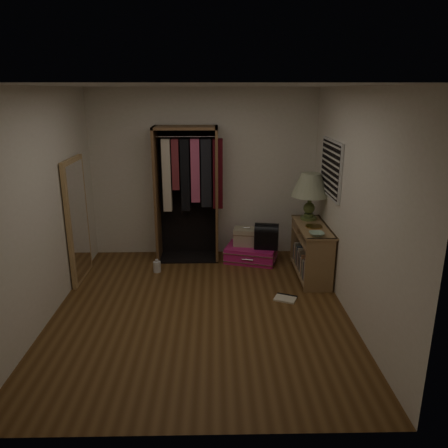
{
  "coord_description": "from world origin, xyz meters",
  "views": [
    {
      "loc": [
        0.18,
        -4.75,
        2.56
      ],
      "look_at": [
        0.3,
        0.95,
        0.8
      ],
      "focal_mm": 35.0,
      "sensor_mm": 36.0,
      "label": 1
    }
  ],
  "objects": [
    {
      "name": "pink_suitcase",
      "position": [
        0.74,
        1.6,
        0.12
      ],
      "size": [
        0.9,
        0.75,
        0.24
      ],
      "rotation": [
        0.0,
        0.0,
        -0.28
      ],
      "color": "#CC1870",
      "rests_on": "ground"
    },
    {
      "name": "ceramic_bowl",
      "position": [
        1.49,
        0.57,
        0.77
      ],
      "size": [
        0.2,
        0.2,
        0.05
      ],
      "primitive_type": "imported",
      "rotation": [
        0.0,
        0.0,
        0.02
      ],
      "color": "#97B59D",
      "rests_on": "console_bookshelf"
    },
    {
      "name": "black_bag",
      "position": [
        0.96,
        1.53,
        0.44
      ],
      "size": [
        0.39,
        0.29,
        0.39
      ],
      "rotation": [
        0.0,
        0.0,
        -0.18
      ],
      "color": "black",
      "rests_on": "pink_suitcase"
    },
    {
      "name": "open_wardrobe",
      "position": [
        -0.2,
        1.77,
        1.21
      ],
      "size": [
        1.02,
        0.5,
        2.05
      ],
      "color": "brown",
      "rests_on": "ground"
    },
    {
      "name": "room_walls",
      "position": [
        0.08,
        0.04,
        1.5
      ],
      "size": [
        3.52,
        4.02,
        2.6
      ],
      "color": "silver",
      "rests_on": "ground"
    },
    {
      "name": "table_lamp",
      "position": [
        1.54,
        1.32,
        1.25
      ],
      "size": [
        0.55,
        0.55,
        0.68
      ],
      "rotation": [
        0.0,
        0.0,
        -0.02
      ],
      "color": "#475A2B",
      "rests_on": "console_bookshelf"
    },
    {
      "name": "console_bookshelf",
      "position": [
        1.54,
        1.04,
        0.39
      ],
      "size": [
        0.42,
        1.12,
        0.75
      ],
      "color": "olive",
      "rests_on": "ground"
    },
    {
      "name": "floor_mirror",
      "position": [
        -1.7,
        1.0,
        0.85
      ],
      "size": [
        0.06,
        0.8,
        1.7
      ],
      "color": "tan",
      "rests_on": "ground"
    },
    {
      "name": "brass_tray",
      "position": [
        1.54,
        0.96,
        0.76
      ],
      "size": [
        0.28,
        0.28,
        0.01
      ],
      "rotation": [
        0.0,
        0.0,
        -0.29
      ],
      "color": "#A5823F",
      "rests_on": "console_bookshelf"
    },
    {
      "name": "train_case",
      "position": [
        0.67,
        1.67,
        0.37
      ],
      "size": [
        0.44,
        0.33,
        0.29
      ],
      "rotation": [
        0.0,
        0.0,
        -0.16
      ],
      "color": "tan",
      "rests_on": "pink_suitcase"
    },
    {
      "name": "ground",
      "position": [
        0.0,
        0.0,
        0.0
      ],
      "size": [
        4.0,
        4.0,
        0.0
      ],
      "primitive_type": "plane",
      "color": "#573719",
      "rests_on": "ground"
    },
    {
      "name": "floor_book",
      "position": [
        1.08,
        0.28,
        0.01
      ],
      "size": [
        0.33,
        0.3,
        0.02
      ],
      "rotation": [
        0.0,
        0.0,
        -0.41
      ],
      "color": "beige",
      "rests_on": "ground"
    },
    {
      "name": "white_jug",
      "position": [
        -0.68,
        1.18,
        0.08
      ],
      "size": [
        0.13,
        0.13,
        0.19
      ],
      "rotation": [
        0.0,
        0.0,
        0.17
      ],
      "color": "silver",
      "rests_on": "ground"
    }
  ]
}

